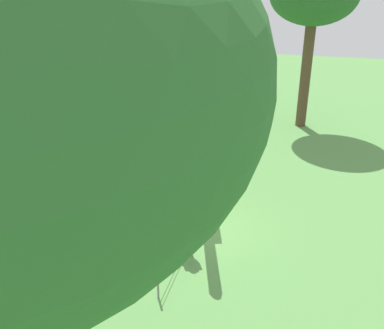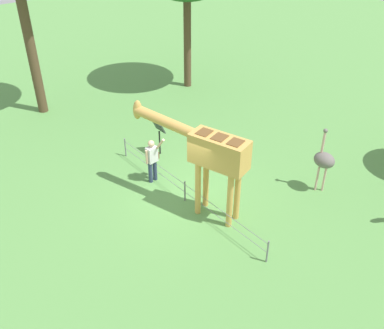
{
  "view_description": "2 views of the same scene",
  "coord_description": "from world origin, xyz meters",
  "px_view_note": "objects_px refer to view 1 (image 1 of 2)",
  "views": [
    {
      "loc": [
        11.19,
        2.99,
        7.21
      ],
      "look_at": [
        -0.3,
        0.0,
        1.83
      ],
      "focal_mm": 40.63,
      "sensor_mm": 36.0,
      "label": 1
    },
    {
      "loc": [
        -8.72,
        7.11,
        8.69
      ],
      "look_at": [
        -0.22,
        0.05,
        1.45
      ],
      "focal_mm": 40.95,
      "sensor_mm": 36.0,
      "label": 2
    }
  ],
  "objects_px": {
    "shade_hut_near": "(107,72)",
    "info_sign": "(125,243)",
    "ostrich": "(111,148)",
    "zebra": "(114,118)",
    "shade_hut_far": "(40,87)",
    "visitor": "(185,224)",
    "giraffe": "(195,148)"
  },
  "relations": [
    {
      "from": "giraffe",
      "to": "shade_hut_near",
      "type": "relative_size",
      "value": 1.25
    },
    {
      "from": "shade_hut_near",
      "to": "info_sign",
      "type": "distance_m",
      "value": 11.87
    },
    {
      "from": "ostrich",
      "to": "shade_hut_far",
      "type": "height_order",
      "value": "shade_hut_far"
    },
    {
      "from": "giraffe",
      "to": "ostrich",
      "type": "height_order",
      "value": "giraffe"
    },
    {
      "from": "zebra",
      "to": "shade_hut_far",
      "type": "relative_size",
      "value": 0.57
    },
    {
      "from": "giraffe",
      "to": "shade_hut_far",
      "type": "height_order",
      "value": "giraffe"
    },
    {
      "from": "visitor",
      "to": "zebra",
      "type": "height_order",
      "value": "visitor"
    },
    {
      "from": "ostrich",
      "to": "shade_hut_near",
      "type": "height_order",
      "value": "shade_hut_near"
    },
    {
      "from": "visitor",
      "to": "shade_hut_near",
      "type": "height_order",
      "value": "shade_hut_near"
    },
    {
      "from": "shade_hut_near",
      "to": "info_sign",
      "type": "xyz_separation_m",
      "value": [
        10.54,
        5.18,
        -1.74
      ]
    },
    {
      "from": "shade_hut_near",
      "to": "giraffe",
      "type": "bearing_deg",
      "value": 41.51
    },
    {
      "from": "zebra",
      "to": "ostrich",
      "type": "height_order",
      "value": "ostrich"
    },
    {
      "from": "zebra",
      "to": "shade_hut_far",
      "type": "height_order",
      "value": "shade_hut_far"
    },
    {
      "from": "giraffe",
      "to": "shade_hut_far",
      "type": "bearing_deg",
      "value": -115.58
    },
    {
      "from": "zebra",
      "to": "giraffe",
      "type": "bearing_deg",
      "value": 45.58
    },
    {
      "from": "zebra",
      "to": "info_sign",
      "type": "relative_size",
      "value": 1.33
    },
    {
      "from": "shade_hut_near",
      "to": "shade_hut_far",
      "type": "distance_m",
      "value": 3.57
    },
    {
      "from": "giraffe",
      "to": "ostrich",
      "type": "bearing_deg",
      "value": -113.39
    },
    {
      "from": "shade_hut_near",
      "to": "info_sign",
      "type": "relative_size",
      "value": 2.38
    },
    {
      "from": "ostrich",
      "to": "info_sign",
      "type": "height_order",
      "value": "ostrich"
    },
    {
      "from": "visitor",
      "to": "zebra",
      "type": "relative_size",
      "value": 0.99
    },
    {
      "from": "shade_hut_far",
      "to": "visitor",
      "type": "bearing_deg",
      "value": 52.74
    },
    {
      "from": "zebra",
      "to": "ostrich",
      "type": "distance_m",
      "value": 3.53
    },
    {
      "from": "giraffe",
      "to": "info_sign",
      "type": "relative_size",
      "value": 2.97
    },
    {
      "from": "ostrich",
      "to": "shade_hut_near",
      "type": "xyz_separation_m",
      "value": [
        -5.31,
        -2.49,
        1.52
      ]
    },
    {
      "from": "shade_hut_far",
      "to": "info_sign",
      "type": "relative_size",
      "value": 2.35
    },
    {
      "from": "visitor",
      "to": "shade_hut_far",
      "type": "relative_size",
      "value": 0.56
    },
    {
      "from": "shade_hut_far",
      "to": "info_sign",
      "type": "height_order",
      "value": "shade_hut_far"
    },
    {
      "from": "shade_hut_near",
      "to": "shade_hut_far",
      "type": "bearing_deg",
      "value": -25.97
    },
    {
      "from": "giraffe",
      "to": "ostrich",
      "type": "xyz_separation_m",
      "value": [
        -1.55,
        -3.58,
        -0.98
      ]
    },
    {
      "from": "ostrich",
      "to": "shade_hut_far",
      "type": "relative_size",
      "value": 0.73
    },
    {
      "from": "zebra",
      "to": "info_sign",
      "type": "xyz_separation_m",
      "value": [
        8.5,
        4.03,
        -0.21
      ]
    }
  ]
}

